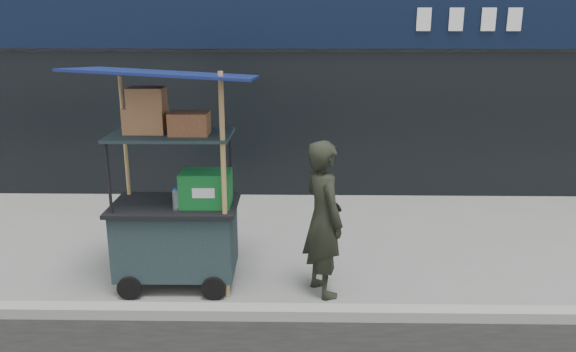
{
  "coord_description": "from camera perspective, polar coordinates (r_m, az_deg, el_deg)",
  "views": [
    {
      "loc": [
        0.25,
        -5.27,
        2.94
      ],
      "look_at": [
        0.13,
        1.2,
        1.1
      ],
      "focal_mm": 35.0,
      "sensor_mm": 36.0,
      "label": 1
    }
  ],
  "objects": [
    {
      "name": "ground",
      "position": [
        6.04,
        -1.5,
        -13.26
      ],
      "size": [
        80.0,
        80.0,
        0.0
      ],
      "primitive_type": "plane",
      "color": "slate",
      "rests_on": "ground"
    },
    {
      "name": "curb",
      "position": [
        5.83,
        -1.59,
        -13.7
      ],
      "size": [
        80.0,
        0.18,
        0.12
      ],
      "primitive_type": "cube",
      "color": "#989890",
      "rests_on": "ground"
    },
    {
      "name": "vendor_cart",
      "position": [
        6.33,
        -11.24,
        -3.52
      ],
      "size": [
        1.85,
        1.31,
        2.48
      ],
      "rotation": [
        0.0,
        0.0,
        0.01
      ],
      "color": "#19252A",
      "rests_on": "ground"
    },
    {
      "name": "vendor_man",
      "position": [
        6.02,
        3.62,
        -4.36
      ],
      "size": [
        0.64,
        0.74,
        1.72
      ],
      "primitive_type": "imported",
      "rotation": [
        0.0,
        0.0,
        2.0
      ],
      "color": "black",
      "rests_on": "ground"
    }
  ]
}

